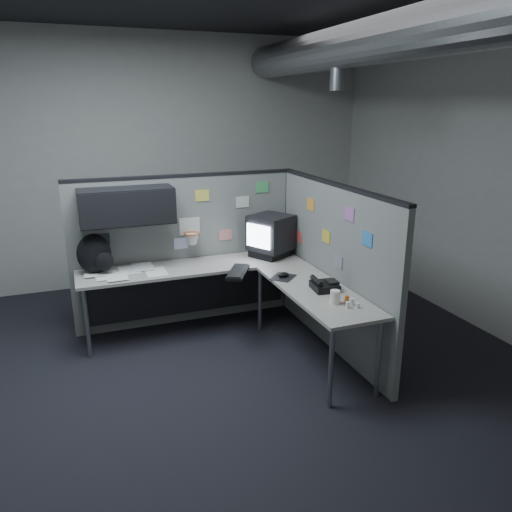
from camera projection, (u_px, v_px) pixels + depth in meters
name	position (u px, v px, depth m)	size (l,w,h in m)	color
room	(293.00, 133.00, 4.08)	(5.62, 5.62, 3.22)	black
partition_back	(171.00, 236.00, 5.23)	(2.44, 0.42, 1.63)	slate
partition_right	(332.00, 266.00, 4.82)	(0.07, 2.23, 1.63)	slate
desk	(224.00, 282.00, 5.00)	(2.31, 2.11, 0.73)	#9E978E
monitor	(271.00, 235.00, 5.39)	(0.54, 0.54, 0.45)	black
keyboard	(238.00, 272.00, 4.88)	(0.36, 0.47, 0.04)	black
mouse	(283.00, 276.00, 4.77)	(0.31, 0.30, 0.05)	black
phone	(324.00, 285.00, 4.45)	(0.24, 0.26, 0.11)	black
bottles	(350.00, 302.00, 4.10)	(0.11, 0.15, 0.07)	silver
cup	(335.00, 297.00, 4.14)	(0.08, 0.08, 0.11)	silver
papers	(125.00, 272.00, 4.91)	(0.78, 0.51, 0.02)	white
backpack	(95.00, 255.00, 4.84)	(0.38, 0.34, 0.40)	black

